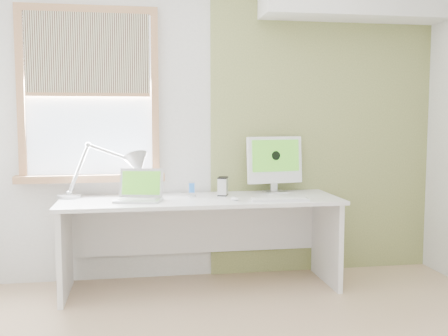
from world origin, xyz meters
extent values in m
cube|color=silver|center=(0.00, 1.76, 1.30)|extent=(4.00, 0.02, 2.60)
cube|color=olive|center=(1.00, 1.74, 1.30)|extent=(2.00, 0.02, 2.60)
cube|color=#9E6B44|center=(-1.53, 1.72, 1.55)|extent=(0.06, 0.06, 1.42)
cube|color=#9E6B44|center=(-0.47, 1.72, 1.55)|extent=(0.06, 0.06, 1.42)
cube|color=#9E6B44|center=(-1.00, 1.72, 2.23)|extent=(1.00, 0.06, 0.06)
cube|color=#9E6B44|center=(-1.00, 1.70, 0.87)|extent=(1.20, 0.14, 0.06)
cube|color=#D1E2F9|center=(-1.00, 1.74, 1.55)|extent=(1.00, 0.01, 1.30)
cube|color=beige|center=(-1.00, 1.70, 1.88)|extent=(0.98, 0.02, 0.65)
cube|color=#9E6B44|center=(-1.00, 1.70, 1.55)|extent=(0.98, 0.03, 0.03)
cube|color=white|center=(-0.13, 1.38, 0.71)|extent=(2.20, 0.70, 0.03)
cube|color=white|center=(-1.18, 1.38, 0.35)|extent=(0.04, 0.64, 0.70)
cube|color=white|center=(0.92, 1.38, 0.35)|extent=(0.04, 0.64, 0.70)
cube|color=white|center=(-0.13, 1.70, 0.45)|extent=(2.08, 0.02, 0.48)
cylinder|color=silver|center=(-1.16, 1.57, 0.74)|extent=(0.19, 0.19, 0.03)
sphere|color=silver|center=(-1.16, 1.57, 0.76)|extent=(0.06, 0.06, 0.05)
cylinder|color=silver|center=(-1.08, 1.57, 0.96)|extent=(0.18, 0.03, 0.40)
sphere|color=silver|center=(-1.00, 1.57, 1.15)|extent=(0.05, 0.05, 0.05)
cylinder|color=silver|center=(-0.83, 1.56, 1.09)|extent=(0.36, 0.07, 0.15)
sphere|color=silver|center=(-0.65, 1.54, 1.02)|extent=(0.05, 0.05, 0.04)
cone|color=silver|center=(-0.62, 1.54, 0.99)|extent=(0.29, 0.32, 0.24)
cube|color=silver|center=(-0.62, 1.31, 0.74)|extent=(0.38, 0.31, 0.02)
cube|color=#B2B5B7|center=(-0.62, 1.31, 0.75)|extent=(0.31, 0.21, 0.00)
cube|color=silver|center=(-0.59, 1.42, 0.86)|extent=(0.35, 0.15, 0.22)
cube|color=#428F1F|center=(-0.60, 1.42, 0.86)|extent=(0.30, 0.12, 0.18)
cylinder|color=silver|center=(-0.19, 1.47, 0.74)|extent=(0.08, 0.08, 0.02)
cube|color=silver|center=(-0.19, 1.47, 0.80)|extent=(0.05, 0.02, 0.11)
cube|color=#194C99|center=(-0.19, 1.47, 0.80)|extent=(0.04, 0.01, 0.08)
cube|color=silver|center=(0.07, 1.50, 0.81)|extent=(0.10, 0.13, 0.15)
cube|color=black|center=(0.07, 1.50, 0.88)|extent=(0.11, 0.13, 0.01)
cube|color=black|center=(0.07, 1.50, 0.74)|extent=(0.11, 0.13, 0.01)
cube|color=silver|center=(0.53, 1.60, 0.74)|extent=(0.20, 0.18, 0.01)
cube|color=silver|center=(0.53, 1.62, 0.82)|extent=(0.06, 0.03, 0.16)
cube|color=white|center=(0.53, 1.62, 1.01)|extent=(0.49, 0.15, 0.40)
cube|color=#428F1F|center=(0.53, 1.59, 1.05)|extent=(0.42, 0.09, 0.27)
cylinder|color=black|center=(0.53, 1.58, 1.05)|extent=(0.08, 0.02, 0.08)
cube|color=white|center=(0.46, 1.17, 0.74)|extent=(0.45, 0.16, 0.02)
cube|color=white|center=(0.46, 1.17, 0.75)|extent=(0.42, 0.13, 0.00)
ellipsoid|color=white|center=(0.12, 1.23, 0.74)|extent=(0.08, 0.11, 0.03)
camera|label=1|loc=(-0.62, -2.70, 1.37)|focal=42.14mm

